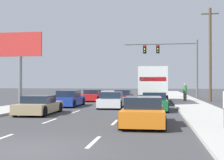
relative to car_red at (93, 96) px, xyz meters
name	(u,v)px	position (x,y,z in m)	size (l,w,h in m)	color
ground_plane	(123,100)	(3.18, 1.46, -0.57)	(140.00, 140.00, 0.00)	#3D3D3F
sidewalk_right	(190,103)	(9.97, -3.54, -0.50)	(3.08, 80.00, 0.14)	#B2AFA8
sidewalk_left	(50,102)	(-3.61, -3.54, -0.50)	(3.08, 80.00, 0.14)	#B2AFA8
lane_markings	(122,101)	(3.18, 0.49, -0.56)	(3.54, 57.00, 0.01)	silver
car_red	(93,96)	(0.00, 0.00, 0.00)	(1.95, 4.58, 1.24)	red
car_blue	(69,99)	(-0.36, -7.58, 0.05)	(1.91, 4.35, 1.34)	#1E389E
car_tan	(39,106)	(-0.40, -13.90, -0.03)	(2.11, 4.32, 1.17)	tan
car_maroon	(123,96)	(3.40, -0.34, 0.00)	(1.88, 4.18, 1.24)	maroon
car_white	(112,100)	(3.40, -8.48, 0.01)	(2.00, 4.27, 1.26)	white
box_truck	(153,83)	(6.55, -2.32, 1.42)	(2.81, 8.89, 3.38)	white
car_green	(154,102)	(6.78, -10.29, 0.04)	(1.90, 4.05, 1.31)	#196B38
car_orange	(143,112)	(6.34, -17.73, 0.04)	(2.02, 4.54, 1.33)	orange
traffic_signal_mast	(167,55)	(8.14, 4.80, 4.86)	(8.80, 0.69, 7.13)	#595B56
utility_pole_mid	(210,53)	(12.50, 0.56, 4.50)	(1.80, 0.28, 9.85)	brown
roadside_billboard	(20,52)	(-6.97, -2.99, 4.63)	(4.61, 0.36, 7.19)	slate
pedestrian_mid_block	(185,92)	(9.75, -1.13, 0.46)	(0.38, 0.38, 1.76)	brown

